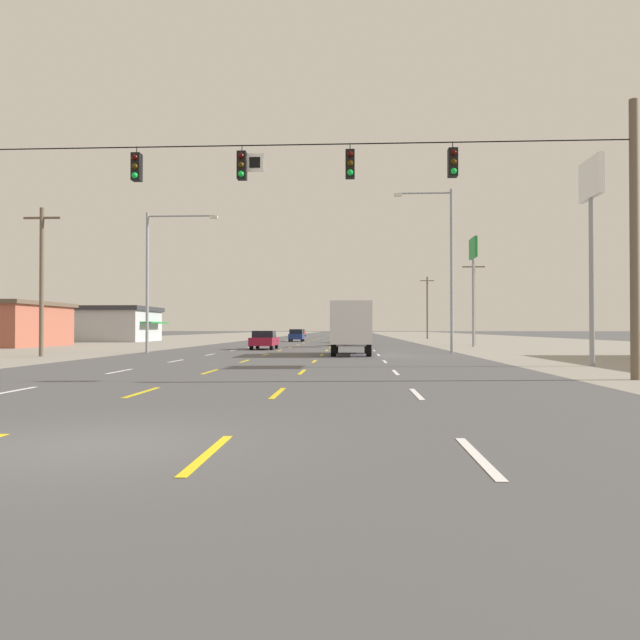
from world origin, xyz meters
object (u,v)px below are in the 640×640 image
(sedan_inner_right_mid, at_px, (353,338))
(streetlight_right_row_0, at_px, (446,260))
(sedan_inner_left_near, at_px, (264,340))
(pole_sign_right_row_0, at_px, (591,206))
(sedan_inner_right_midfar, at_px, (349,336))
(sedan_far_left_farther, at_px, (301,333))
(box_truck_inner_right_nearest, at_px, (351,325))
(streetlight_left_row_0, at_px, (155,270))
(pole_sign_right_row_1, at_px, (473,261))
(hatchback_inner_left_far, at_px, (297,335))

(sedan_inner_right_mid, distance_m, streetlight_right_row_0, 19.81)
(sedan_inner_left_near, xyz_separation_m, pole_sign_right_row_0, (17.36, -20.49, 6.25))
(sedan_inner_right_midfar, height_order, sedan_far_left_farther, same)
(box_truck_inner_right_nearest, bearing_deg, streetlight_left_row_0, 169.31)
(pole_sign_right_row_0, bearing_deg, sedan_inner_right_mid, 108.44)
(box_truck_inner_right_nearest, height_order, pole_sign_right_row_1, pole_sign_right_row_1)
(sedan_inner_left_near, distance_m, streetlight_right_row_0, 15.92)
(hatchback_inner_left_far, relative_size, streetlight_right_row_0, 0.36)
(sedan_inner_right_midfar, bearing_deg, pole_sign_right_row_0, -75.92)
(box_truck_inner_right_nearest, distance_m, pole_sign_right_row_0, 15.87)
(sedan_inner_right_midfar, bearing_deg, box_truck_inner_right_nearest, -89.49)
(sedan_inner_right_mid, height_order, streetlight_right_row_0, streetlight_right_row_0)
(hatchback_inner_left_far, height_order, streetlight_left_row_0, streetlight_left_row_0)
(sedan_inner_left_near, bearing_deg, pole_sign_right_row_0, -49.72)
(sedan_inner_right_midfar, bearing_deg, streetlight_left_row_0, -113.29)
(streetlight_left_row_0, height_order, streetlight_right_row_0, streetlight_right_row_0)
(box_truck_inner_right_nearest, relative_size, hatchback_inner_left_far, 1.85)
(sedan_inner_right_midfar, xyz_separation_m, streetlight_right_row_0, (6.53, -29.94, 5.40))
(box_truck_inner_right_nearest, bearing_deg, sedan_inner_right_midfar, 90.51)
(box_truck_inner_right_nearest, height_order, hatchback_inner_left_far, box_truck_inner_right_nearest)
(sedan_inner_left_near, height_order, sedan_inner_right_mid, same)
(streetlight_right_row_0, bearing_deg, sedan_inner_right_mid, 108.75)
(hatchback_inner_left_far, distance_m, pole_sign_right_row_1, 27.96)
(hatchback_inner_left_far, bearing_deg, sedan_inner_left_near, -89.93)
(sedan_far_left_farther, bearing_deg, pole_sign_right_row_1, -72.83)
(box_truck_inner_right_nearest, relative_size, sedan_inner_left_near, 1.60)
(pole_sign_right_row_0, relative_size, pole_sign_right_row_1, 0.93)
(sedan_inner_right_midfar, xyz_separation_m, pole_sign_right_row_0, (10.81, -43.13, 6.25))
(sedan_far_left_farther, relative_size, streetlight_left_row_0, 0.48)
(streetlight_right_row_0, bearing_deg, pole_sign_right_row_1, 72.75)
(box_truck_inner_right_nearest, relative_size, streetlight_right_row_0, 0.67)
(pole_sign_right_row_0, bearing_deg, pole_sign_right_row_1, 89.19)
(pole_sign_right_row_1, bearing_deg, streetlight_left_row_0, -147.94)
(sedan_inner_right_midfar, relative_size, pole_sign_right_row_0, 0.50)
(box_truck_inner_right_nearest, xyz_separation_m, pole_sign_right_row_1, (10.92, 17.58, 5.85))
(sedan_inner_right_midfar, relative_size, pole_sign_right_row_1, 0.46)
(streetlight_left_row_0, bearing_deg, box_truck_inner_right_nearest, -10.69)
(box_truck_inner_right_nearest, height_order, sedan_inner_right_midfar, box_truck_inner_right_nearest)
(streetlight_left_row_0, bearing_deg, sedan_inner_right_midfar, 66.71)
(sedan_inner_left_near, xyz_separation_m, hatchback_inner_left_far, (-0.03, 28.22, 0.03))
(sedan_inner_right_mid, distance_m, pole_sign_right_row_0, 33.52)
(pole_sign_right_row_1, bearing_deg, sedan_inner_right_midfar, 127.06)
(sedan_inner_right_midfar, relative_size, sedan_far_left_farther, 1.00)
(streetlight_right_row_0, bearing_deg, sedan_inner_right_midfar, 102.30)
(sedan_inner_right_mid, bearing_deg, sedan_inner_left_near, -122.88)
(pole_sign_right_row_1, relative_size, streetlight_right_row_0, 0.91)
(box_truck_inner_right_nearest, height_order, streetlight_left_row_0, streetlight_left_row_0)
(box_truck_inner_right_nearest, relative_size, streetlight_left_row_0, 0.76)
(streetlight_right_row_0, bearing_deg, pole_sign_right_row_0, -71.99)
(sedan_inner_right_mid, bearing_deg, pole_sign_right_row_0, -71.56)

